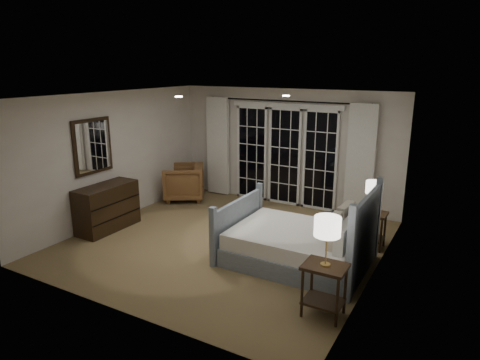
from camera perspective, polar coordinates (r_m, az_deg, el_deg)
The scene contains 20 objects.
floor at distance 7.52m, azimuth -1.90°, elevation -8.22°, with size 5.00×5.00×0.00m, color olive.
ceiling at distance 6.92m, azimuth -2.09°, elevation 11.16°, with size 5.00×5.00×0.00m, color white.
wall_left at distance 8.66m, azimuth -16.28°, elevation 3.01°, with size 0.02×5.00×2.50m, color beige.
wall_right at distance 6.23m, azimuth 18.05°, elevation -1.74°, with size 0.02×5.00×2.50m, color beige.
wall_back at distance 9.29m, azimuth 6.10°, elevation 4.33°, with size 5.00×0.02×2.50m, color beige.
wall_front at distance 5.24m, azimuth -16.44°, elevation -4.78°, with size 5.00×0.02×2.50m, color beige.
french_doors at distance 9.28m, azimuth 5.97°, elevation 3.32°, with size 2.50×0.04×2.20m.
curtain_rod at distance 9.06m, azimuth 6.02°, elevation 10.45°, with size 0.03×0.03×3.50m, color black.
curtain_left at distance 9.96m, azimuth -2.95°, elevation 4.54°, with size 0.55×0.10×2.25m, color white.
curtain_right at distance 8.69m, azimuth 15.78°, elevation 2.41°, with size 0.55×0.10×2.25m, color white.
downlight_a at distance 7.08m, azimuth 6.15°, elevation 11.09°, with size 0.12×0.12×0.01m, color white.
downlight_b at distance 6.93m, azimuth -8.17°, elevation 10.94°, with size 0.12×0.12×0.01m, color white.
bed at distance 6.71m, azimuth 8.02°, elevation -8.40°, with size 2.12×1.51×1.23m.
nightstand_left at distance 5.39m, azimuth 11.18°, elevation -13.24°, with size 0.51×0.41×0.67m.
nightstand_right at distance 7.48m, azimuth 17.08°, elevation -5.68°, with size 0.48×0.38×0.62m.
lamp_left at distance 5.10m, azimuth 11.59°, elevation -6.16°, with size 0.32×0.32×0.61m.
lamp_right at distance 7.29m, azimuth 17.46°, elevation -1.00°, with size 0.27×0.27×0.53m.
armchair at distance 9.77m, azimuth -7.55°, elevation -0.30°, with size 0.86×0.88×0.80m, color brown.
dresser at distance 8.30m, azimuth -17.30°, elevation -3.49°, with size 0.51×1.20×0.85m.
mirror at distance 8.20m, azimuth -19.05°, elevation 4.28°, with size 0.05×0.85×1.00m.
Camera 1 is at (3.61, -5.88, 2.98)m, focal length 32.00 mm.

